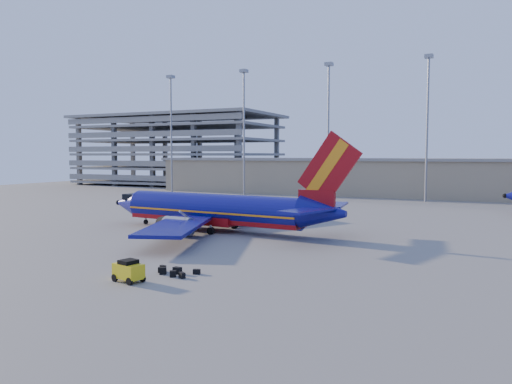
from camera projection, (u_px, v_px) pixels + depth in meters
ground at (259, 228)px, 63.20m from camera, size 220.00×220.00×0.00m
terminal_building at (409, 177)px, 111.04m from camera, size 122.00×16.00×8.50m
parking_garage at (178, 147)px, 155.41m from camera, size 62.00×32.00×21.40m
light_mast_row at (376, 114)px, 101.33m from camera, size 101.60×1.60×28.65m
aircraft_main at (219, 210)px, 60.50m from camera, size 34.84×33.41×11.80m
baggage_tug at (128, 270)px, 36.30m from camera, size 2.51×1.83×1.62m
luggage_pile at (174, 271)px, 38.56m from camera, size 3.49×2.12×0.55m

